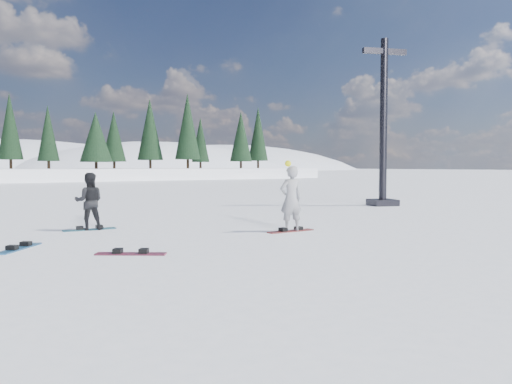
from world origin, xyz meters
TOP-DOWN VIEW (x-y plane):
  - ground at (0.00, 0.00)m, footprint 420.00×420.00m
  - lift_tower at (11.89, 4.64)m, footprint 2.10×1.52m
  - snowboarder_woman at (2.49, -0.43)m, footprint 0.75×0.54m
  - snowboarder_man at (-2.25, 3.14)m, footprint 0.98×0.86m
  - snowboard_woman at (2.49, -0.43)m, footprint 1.50×0.28m
  - snowboard_man at (-2.25, 3.14)m, footprint 1.51×0.37m
  - snowboard_loose_a at (-4.51, 0.60)m, footprint 1.15×1.35m
  - snowboard_loose_b at (-2.63, -1.49)m, footprint 1.39×1.09m

SIDE VIEW (x-z plane):
  - ground at x=0.00m, z-range 0.00..0.00m
  - snowboard_woman at x=2.49m, z-range 0.00..0.03m
  - snowboard_man at x=-2.25m, z-range 0.00..0.03m
  - snowboard_loose_a at x=-4.51m, z-range 0.00..0.03m
  - snowboard_loose_b at x=-2.63m, z-range 0.00..0.03m
  - snowboarder_man at x=-2.25m, z-range 0.00..1.70m
  - snowboarder_woman at x=2.49m, z-range -0.07..1.98m
  - lift_tower at x=11.89m, z-range -0.73..7.12m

